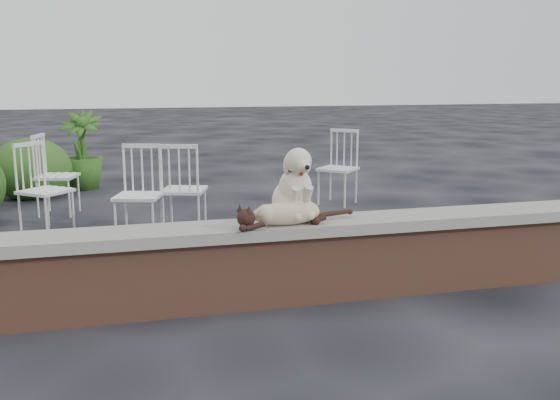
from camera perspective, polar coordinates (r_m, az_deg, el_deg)
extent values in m
plane|color=black|center=(4.39, -8.08, -9.94)|extent=(60.00, 60.00, 0.00)
cube|color=brown|center=(4.31, -8.18, -6.83)|extent=(6.00, 0.30, 0.50)
cube|color=slate|center=(4.23, -8.28, -3.09)|extent=(6.20, 0.40, 0.08)
imported|color=#285017|center=(9.32, -17.90, 4.40)|extent=(0.75, 0.75, 1.12)
ellipsoid|color=#285017|center=(8.87, -22.05, 2.62)|extent=(1.06, 0.98, 0.84)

